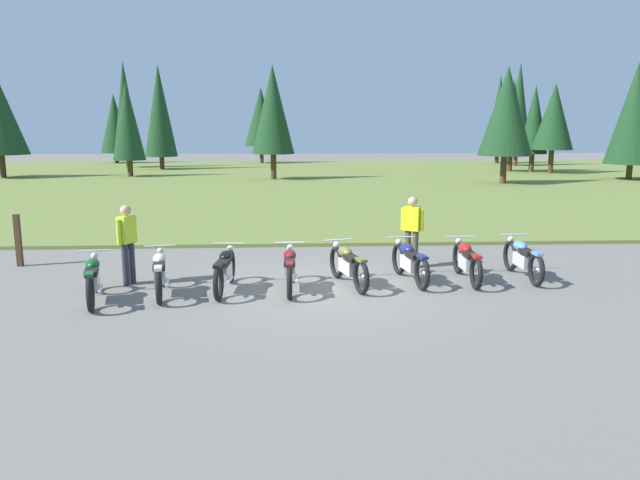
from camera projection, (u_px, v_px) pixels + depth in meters
ground_plane at (322, 289)px, 12.18m from camera, size 140.00×140.00×0.00m
grass_moorland at (298, 180)px, 38.12m from camera, size 80.00×44.00×0.10m
forest_treeline at (331, 114)px, 44.58m from camera, size 43.34×26.38×8.83m
motorcycle_british_green at (93, 279)px, 11.21m from camera, size 0.75×2.06×0.88m
motorcycle_cream at (160, 273)px, 11.69m from camera, size 0.68×2.09×0.88m
motorcycle_black at (225, 270)px, 11.94m from camera, size 0.62×2.10×0.88m
motorcycle_maroon at (290, 269)px, 12.04m from camera, size 0.62×2.10×0.88m
motorcycle_olive at (348, 265)px, 12.37m from camera, size 0.79×2.05×0.88m
motorcycle_navy at (410, 262)px, 12.68m from camera, size 0.67×2.09×0.88m
motorcycle_red at (467, 261)px, 12.74m from camera, size 0.62×2.10×0.88m
motorcycle_sky_blue at (523, 258)px, 12.99m from camera, size 0.62×2.10×0.88m
rider_near_row_end at (412, 228)px, 13.90m from camera, size 0.49×0.37×1.67m
rider_checking_bike at (127, 240)px, 12.38m from camera, size 0.36×0.50×1.67m
trail_marker_post at (18, 240)px, 14.10m from camera, size 0.12×0.12×1.24m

